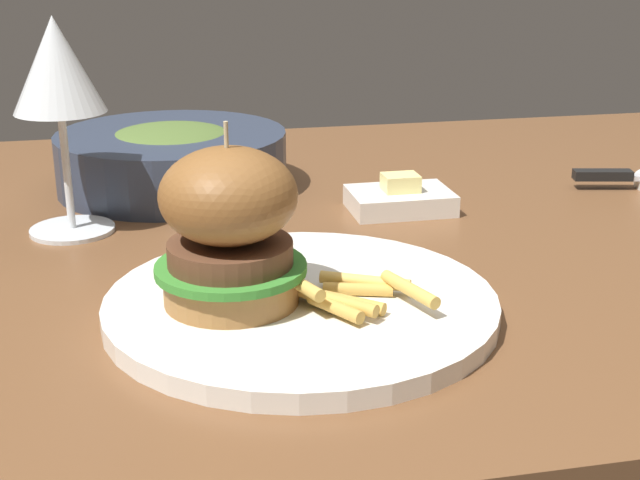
{
  "coord_description": "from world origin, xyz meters",
  "views": [
    {
      "loc": [
        -0.15,
        -0.76,
        1.0
      ],
      "look_at": [
        -0.03,
        -0.16,
        0.78
      ],
      "focal_mm": 50.0,
      "sensor_mm": 36.0,
      "label": 1
    }
  ],
  "objects_px": {
    "butter_dish": "(400,199)",
    "wine_glass": "(57,73)",
    "soup_bowl": "(172,158)",
    "main_plate": "(301,305)",
    "burger_sandwich": "(229,227)"
  },
  "relations": [
    {
      "from": "burger_sandwich",
      "to": "butter_dish",
      "type": "relative_size",
      "value": 1.31
    },
    {
      "from": "butter_dish",
      "to": "wine_glass",
      "type": "bearing_deg",
      "value": 179.88
    },
    {
      "from": "main_plate",
      "to": "butter_dish",
      "type": "height_order",
      "value": "butter_dish"
    },
    {
      "from": "main_plate",
      "to": "burger_sandwich",
      "type": "distance_m",
      "value": 0.08
    },
    {
      "from": "burger_sandwich",
      "to": "wine_glass",
      "type": "distance_m",
      "value": 0.26
    },
    {
      "from": "wine_glass",
      "to": "soup_bowl",
      "type": "relative_size",
      "value": 0.8
    },
    {
      "from": "main_plate",
      "to": "wine_glass",
      "type": "height_order",
      "value": "wine_glass"
    },
    {
      "from": "main_plate",
      "to": "soup_bowl",
      "type": "xyz_separation_m",
      "value": [
        -0.07,
        0.35,
        0.03
      ]
    },
    {
      "from": "wine_glass",
      "to": "butter_dish",
      "type": "relative_size",
      "value": 1.96
    },
    {
      "from": "burger_sandwich",
      "to": "butter_dish",
      "type": "bearing_deg",
      "value": 49.36
    },
    {
      "from": "butter_dish",
      "to": "soup_bowl",
      "type": "bearing_deg",
      "value": 148.73
    },
    {
      "from": "wine_glass",
      "to": "soup_bowl",
      "type": "height_order",
      "value": "wine_glass"
    },
    {
      "from": "main_plate",
      "to": "butter_dish",
      "type": "bearing_deg",
      "value": 57.63
    },
    {
      "from": "main_plate",
      "to": "butter_dish",
      "type": "relative_size",
      "value": 2.86
    },
    {
      "from": "burger_sandwich",
      "to": "soup_bowl",
      "type": "height_order",
      "value": "burger_sandwich"
    }
  ]
}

